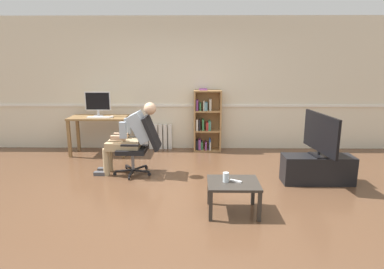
{
  "coord_description": "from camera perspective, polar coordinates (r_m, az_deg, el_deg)",
  "views": [
    {
      "loc": [
        0.22,
        -4.33,
        1.9
      ],
      "look_at": [
        0.15,
        0.85,
        0.7
      ],
      "focal_mm": 31.36,
      "sensor_mm": 36.0,
      "label": 1
    }
  ],
  "objects": [
    {
      "name": "ground_plane",
      "position": [
        4.73,
        -1.99,
        -10.63
      ],
      "size": [
        18.0,
        18.0,
        0.0
      ],
      "primitive_type": "plane",
      "color": "brown"
    },
    {
      "name": "back_wall",
      "position": [
        7.0,
        -1.04,
        8.51
      ],
      "size": [
        12.0,
        0.13,
        2.7
      ],
      "color": "beige",
      "rests_on": "ground_plane"
    },
    {
      "name": "computer_desk",
      "position": [
        6.88,
        -15.58,
        1.93
      ],
      "size": [
        1.11,
        0.58,
        0.76
      ],
      "color": "olive",
      "rests_on": "ground_plane"
    },
    {
      "name": "imac_monitor",
      "position": [
        6.89,
        -15.73,
        5.32
      ],
      "size": [
        0.5,
        0.14,
        0.48
      ],
      "color": "silver",
      "rests_on": "computer_desk"
    },
    {
      "name": "keyboard",
      "position": [
        6.71,
        -15.62,
        2.82
      ],
      "size": [
        0.43,
        0.12,
        0.02
      ],
      "primitive_type": "cube",
      "color": "white",
      "rests_on": "computer_desk"
    },
    {
      "name": "computer_mouse",
      "position": [
        6.66,
        -13.52,
        2.93
      ],
      "size": [
        0.06,
        0.1,
        0.03
      ],
      "primitive_type": "cube",
      "color": "white",
      "rests_on": "computer_desk"
    },
    {
      "name": "bookshelf",
      "position": [
        6.89,
        2.43,
        2.15
      ],
      "size": [
        0.56,
        0.29,
        1.28
      ],
      "color": "#AD7F4C",
      "rests_on": "ground_plane"
    },
    {
      "name": "radiator",
      "position": [
        7.12,
        -6.57,
        -0.34
      ],
      "size": [
        0.78,
        0.08,
        0.53
      ],
      "color": "white",
      "rests_on": "ground_plane"
    },
    {
      "name": "office_chair",
      "position": [
        5.54,
        -8.65,
        -1.48
      ],
      "size": [
        0.79,
        0.61,
        0.98
      ],
      "rotation": [
        0.0,
        0.0,
        -1.6
      ],
      "color": "black",
      "rests_on": "ground_plane"
    },
    {
      "name": "person_seated",
      "position": [
        5.54,
        -10.38,
        -0.25
      ],
      "size": [
        1.04,
        0.4,
        1.2
      ],
      "rotation": [
        0.0,
        0.0,
        -1.6
      ],
      "color": "tan",
      "rests_on": "ground_plane"
    },
    {
      "name": "tv_stand",
      "position": [
        5.53,
        20.55,
        -5.55
      ],
      "size": [
        1.07,
        0.37,
        0.43
      ],
      "color": "black",
      "rests_on": "ground_plane"
    },
    {
      "name": "tv_screen",
      "position": [
        5.38,
        21.04,
        0.08
      ],
      "size": [
        0.24,
        1.01,
        0.64
      ],
      "rotation": [
        0.0,
        0.0,
        1.69
      ],
      "color": "black",
      "rests_on": "tv_stand"
    },
    {
      "name": "coffee_table",
      "position": [
        4.21,
        7.04,
        -8.75
      ],
      "size": [
        0.63,
        0.53,
        0.4
      ],
      "color": "#332D28",
      "rests_on": "ground_plane"
    },
    {
      "name": "drinking_glass",
      "position": [
        4.17,
        5.78,
        -7.23
      ],
      "size": [
        0.07,
        0.07,
        0.12
      ],
      "primitive_type": "cylinder",
      "color": "silver",
      "rests_on": "coffee_table"
    },
    {
      "name": "spare_remote",
      "position": [
        4.2,
        7.46,
        -7.85
      ],
      "size": [
        0.15,
        0.11,
        0.02
      ],
      "primitive_type": "cube",
      "rotation": [
        0.0,
        0.0,
        1.03
      ],
      "color": "white",
      "rests_on": "coffee_table"
    }
  ]
}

